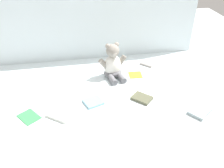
{
  "coord_description": "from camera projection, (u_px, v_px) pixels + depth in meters",
  "views": [
    {
      "loc": [
        -0.2,
        -1.34,
        0.93
      ],
      "look_at": [
        0.02,
        -0.1,
        0.1
      ],
      "focal_mm": 39.52,
      "sensor_mm": 36.0,
      "label": 1
    }
  ],
  "objects": [
    {
      "name": "ground_plane",
      "position": [
        106.0,
        89.0,
        1.64
      ],
      "size": [
        3.2,
        3.2,
        0.0
      ],
      "primitive_type": "plane",
      "color": "silver"
    },
    {
      "name": "book_case_3",
      "position": [
        142.0,
        98.0,
        1.54
      ],
      "size": [
        0.14,
        0.14,
        0.02
      ],
      "primitive_type": "cube",
      "rotation": [
        0.0,
        0.0,
        3.93
      ],
      "color": "#565740",
      "rests_on": "ground_plane"
    },
    {
      "name": "backdrop_drape",
      "position": [
        96.0,
        14.0,
        1.83
      ],
      "size": [
        1.6,
        0.03,
        0.72
      ],
      "primitive_type": "cube",
      "color": "silver",
      "rests_on": "ground_plane"
    },
    {
      "name": "book_case_1",
      "position": [
        59.0,
        116.0,
        1.4
      ],
      "size": [
        0.15,
        0.14,
        0.02
      ],
      "primitive_type": "cube",
      "rotation": [
        0.0,
        0.0,
        4.06
      ],
      "color": "white",
      "rests_on": "ground_plane"
    },
    {
      "name": "book_case_4",
      "position": [
        29.0,
        117.0,
        1.4
      ],
      "size": [
        0.15,
        0.15,
        0.01
      ],
      "primitive_type": "cube",
      "rotation": [
        0.0,
        0.0,
        3.78
      ],
      "color": "#3C9954",
      "rests_on": "ground_plane"
    },
    {
      "name": "book_case_0",
      "position": [
        148.0,
        63.0,
        1.92
      ],
      "size": [
        0.12,
        0.13,
        0.02
      ],
      "primitive_type": "cube",
      "rotation": [
        0.0,
        0.0,
        3.92
      ],
      "color": "#9F9790",
      "rests_on": "ground_plane"
    },
    {
      "name": "book_case_2",
      "position": [
        93.0,
        102.0,
        1.51
      ],
      "size": [
        0.13,
        0.13,
        0.01
      ],
      "primitive_type": "cube",
      "rotation": [
        0.0,
        0.0,
        5.07
      ],
      "color": "#7EB8D1",
      "rests_on": "ground_plane"
    },
    {
      "name": "teddy_bear",
      "position": [
        113.0,
        65.0,
        1.73
      ],
      "size": [
        0.21,
        0.2,
        0.25
      ],
      "rotation": [
        0.0,
        0.0,
        0.2
      ],
      "color": "white",
      "rests_on": "ground_plane"
    },
    {
      "name": "book_case_5",
      "position": [
        135.0,
        75.0,
        1.78
      ],
      "size": [
        0.1,
        0.1,
        0.01
      ],
      "primitive_type": "cube",
      "rotation": [
        0.0,
        0.0,
        4.64
      ],
      "color": "yellow",
      "rests_on": "ground_plane"
    },
    {
      "name": "book_case_6",
      "position": [
        200.0,
        111.0,
        1.43
      ],
      "size": [
        0.17,
        0.16,
        0.02
      ],
      "primitive_type": "cube",
      "rotation": [
        0.0,
        0.0,
        5.35
      ],
      "color": "#8C9EA2",
      "rests_on": "ground_plane"
    }
  ]
}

